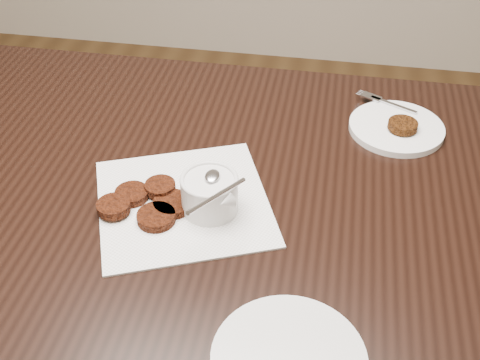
# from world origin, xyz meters

# --- Properties ---
(table) EXTENTS (1.28, 0.82, 0.75)m
(table) POSITION_xyz_m (0.07, 0.10, 0.38)
(table) COLOR black
(table) RESTS_ON floor
(napkin) EXTENTS (0.35, 0.35, 0.00)m
(napkin) POSITION_xyz_m (0.03, 0.04, 0.75)
(napkin) COLOR white
(napkin) RESTS_ON table
(sauce_ramekin) EXTENTS (0.16, 0.16, 0.13)m
(sauce_ramekin) POSITION_xyz_m (0.07, 0.03, 0.82)
(sauce_ramekin) COLOR silver
(sauce_ramekin) RESTS_ON napkin
(patty_cluster) EXTENTS (0.25, 0.25, 0.02)m
(patty_cluster) POSITION_xyz_m (-0.02, 0.01, 0.76)
(patty_cluster) COLOR #571F0B
(patty_cluster) RESTS_ON napkin
(plate_with_patty) EXTENTS (0.24, 0.24, 0.03)m
(plate_with_patty) POSITION_xyz_m (0.37, 0.31, 0.76)
(plate_with_patty) COLOR white
(plate_with_patty) RESTS_ON table
(plate_empty) EXTENTS (0.24, 0.24, 0.01)m
(plate_empty) POSITION_xyz_m (0.23, -0.23, 0.76)
(plate_empty) COLOR silver
(plate_empty) RESTS_ON table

